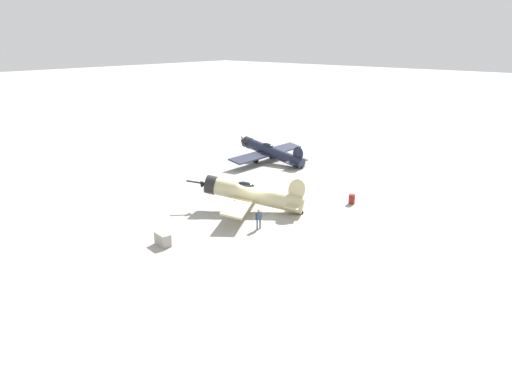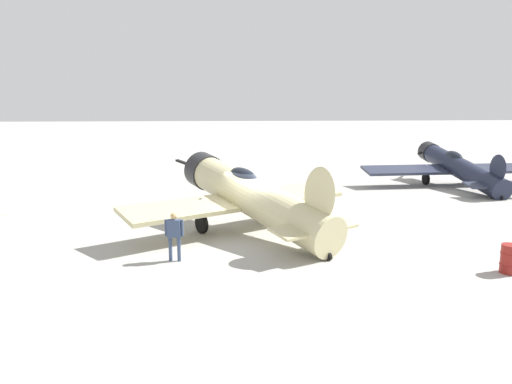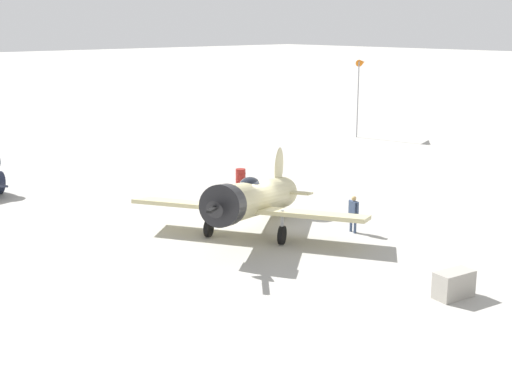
{
  "view_description": "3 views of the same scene",
  "coord_description": "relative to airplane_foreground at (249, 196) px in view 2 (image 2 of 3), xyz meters",
  "views": [
    {
      "loc": [
        27.86,
        -32.03,
        15.24
      ],
      "look_at": [
        -0.0,
        0.0,
        1.8
      ],
      "focal_mm": 34.84,
      "sensor_mm": 36.0,
      "label": 1
    },
    {
      "loc": [
        18.48,
        -2.23,
        5.1
      ],
      "look_at": [
        -0.0,
        0.0,
        1.8
      ],
      "focal_mm": 32.47,
      "sensor_mm": 36.0,
      "label": 2
    },
    {
      "loc": [
        -20.31,
        -22.44,
        9.21
      ],
      "look_at": [
        -0.0,
        0.0,
        1.8
      ],
      "focal_mm": 48.61,
      "sensor_mm": 36.0,
      "label": 3
    }
  ],
  "objects": [
    {
      "name": "airplane_mid_apron",
      "position": [
        -10.13,
        15.09,
        -0.24
      ],
      "size": [
        10.92,
        12.38,
        2.89
      ],
      "rotation": [
        0.0,
        0.0,
        3.16
      ],
      "color": "#1E2338",
      "rests_on": "ground_plane"
    },
    {
      "name": "fuel_drum",
      "position": [
        5.95,
        7.68,
        -1.12
      ],
      "size": [
        0.62,
        0.62,
        0.93
      ],
      "color": "maroon",
      "rests_on": "ground_plane"
    },
    {
      "name": "airplane_foreground",
      "position": [
        0.0,
        0.0,
        0.0
      ],
      "size": [
        9.81,
        10.05,
        3.32
      ],
      "rotation": [
        0.0,
        0.0,
        3.66
      ],
      "color": "beige",
      "rests_on": "ground_plane"
    },
    {
      "name": "ground_plane",
      "position": [
        0.43,
        0.24,
        -1.58
      ],
      "size": [
        400.0,
        400.0,
        0.0
      ],
      "primitive_type": "plane",
      "color": "#A8A59E"
    },
    {
      "name": "ground_crew_mechanic",
      "position": [
        3.47,
        -2.93,
        -0.56
      ],
      "size": [
        0.33,
        0.65,
        1.69
      ],
      "rotation": [
        0.0,
        0.0,
        6.06
      ],
      "color": "#384766",
      "rests_on": "ground_plane"
    }
  ]
}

